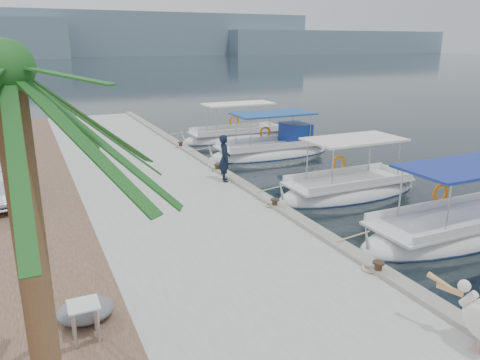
# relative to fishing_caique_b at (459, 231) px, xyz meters

# --- Properties ---
(ground) EXTENTS (400.00, 400.00, 0.00)m
(ground) POSITION_rel_fishing_caique_b_xyz_m (-4.34, 1.81, -0.12)
(ground) COLOR black
(ground) RESTS_ON ground
(concrete_quay) EXTENTS (6.00, 40.00, 0.50)m
(concrete_quay) POSITION_rel_fishing_caique_b_xyz_m (-7.34, 6.81, 0.13)
(concrete_quay) COLOR #A4A49F
(concrete_quay) RESTS_ON ground
(quay_curb) EXTENTS (0.44, 40.00, 0.12)m
(quay_curb) POSITION_rel_fishing_caique_b_xyz_m (-4.56, 6.81, 0.44)
(quay_curb) COLOR gray
(quay_curb) RESTS_ON concrete_quay
(cobblestone_strip) EXTENTS (4.00, 40.00, 0.50)m
(cobblestone_strip) POSITION_rel_fishing_caique_b_xyz_m (-12.34, 6.81, 0.13)
(cobblestone_strip) COLOR brown
(cobblestone_strip) RESTS_ON ground
(distant_hills) EXTENTS (330.00, 60.00, 18.00)m
(distant_hills) POSITION_rel_fishing_caique_b_xyz_m (25.27, 203.30, 7.49)
(distant_hills) COLOR slate
(distant_hills) RESTS_ON ground
(fishing_caique_b) EXTENTS (7.51, 2.43, 2.83)m
(fishing_caique_b) POSITION_rel_fishing_caique_b_xyz_m (0.00, 0.00, 0.00)
(fishing_caique_b) COLOR silver
(fishing_caique_b) RESTS_ON ground
(fishing_caique_c) EXTENTS (6.15, 2.26, 2.83)m
(fishing_caique_c) POSITION_rel_fishing_caique_b_xyz_m (-0.68, 4.69, 0.00)
(fishing_caique_c) COLOR silver
(fishing_caique_c) RESTS_ON ground
(fishing_caique_d) EXTENTS (6.93, 2.38, 2.83)m
(fishing_caique_d) POSITION_rel_fishing_caique_b_xyz_m (-0.18, 11.83, 0.07)
(fishing_caique_d) COLOR silver
(fishing_caique_d) RESTS_ON ground
(fishing_caique_e) EXTENTS (7.02, 2.01, 2.83)m
(fishing_caique_e) POSITION_rel_fishing_caique_b_xyz_m (-0.24, 16.24, 0.00)
(fishing_caique_e) COLOR silver
(fishing_caique_e) RESTS_ON ground
(mooring_bollards) EXTENTS (0.28, 20.28, 0.33)m
(mooring_bollards) POSITION_rel_fishing_caique_b_xyz_m (-4.69, 3.31, 0.57)
(mooring_bollards) COLOR black
(mooring_bollards) RESTS_ON concrete_quay
(fisherman) EXTENTS (0.59, 0.76, 1.83)m
(fisherman) POSITION_rel_fishing_caique_b_xyz_m (-4.94, 6.91, 1.29)
(fisherman) COLOR black
(fisherman) RESTS_ON concrete_quay
(date_palm) EXTENTS (4.60, 4.60, 5.90)m
(date_palm) POSITION_rel_fishing_caique_b_xyz_m (-11.89, -4.08, 5.32)
(date_palm) COLOR brown
(date_palm) RESTS_ON cobblestone_strip
(tarp_bundle) EXTENTS (1.10, 0.90, 0.40)m
(tarp_bundle) POSITION_rel_fishing_caique_b_xyz_m (-11.16, -0.76, 0.58)
(tarp_bundle) COLOR slate
(tarp_bundle) RESTS_ON cobblestone_strip
(folding_table) EXTENTS (0.55, 0.55, 0.73)m
(folding_table) POSITION_rel_fishing_caique_b_xyz_m (-11.23, -1.41, 0.90)
(folding_table) COLOR silver
(folding_table) RESTS_ON cobblestone_strip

